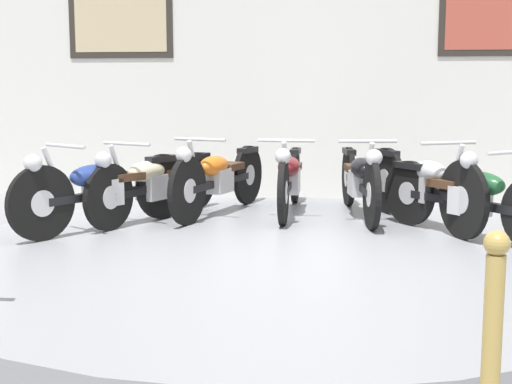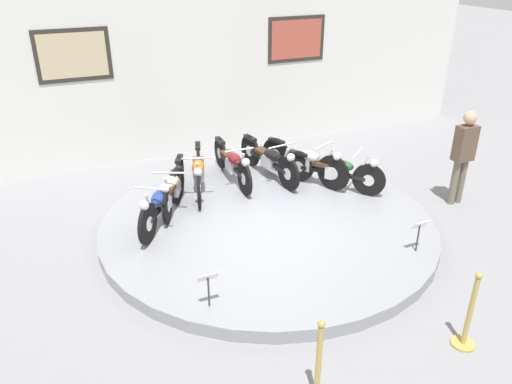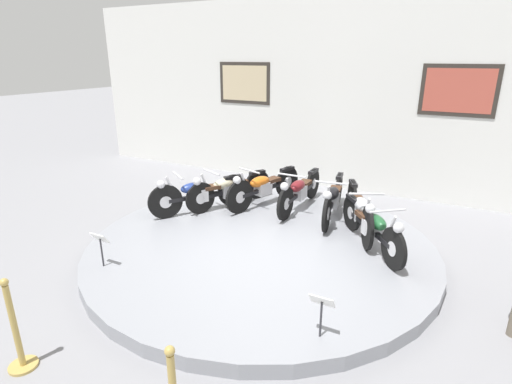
% 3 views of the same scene
% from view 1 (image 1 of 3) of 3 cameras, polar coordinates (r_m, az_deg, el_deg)
% --- Properties ---
extents(ground_plane, '(60.00, 60.00, 0.00)m').
position_cam_1_polar(ground_plane, '(5.75, 1.49, -6.32)').
color(ground_plane, gray).
extents(display_platform, '(5.44, 5.44, 0.19)m').
position_cam_1_polar(display_platform, '(5.73, 1.50, -5.40)').
color(display_platform, gray).
rests_on(display_platform, ground_plane).
extents(back_wall, '(14.00, 0.22, 4.28)m').
position_cam_1_polar(back_wall, '(9.46, 3.79, 12.43)').
color(back_wall, silver).
rests_on(back_wall, ground_plane).
extents(motorcycle_blue, '(1.15, 1.68, 0.79)m').
position_cam_1_polar(motorcycle_blue, '(6.52, -12.16, 0.36)').
color(motorcycle_blue, black).
rests_on(motorcycle_blue, display_platform).
extents(motorcycle_cream, '(0.85, 1.81, 0.78)m').
position_cam_1_polar(motorcycle_cream, '(6.94, -8.19, 0.82)').
color(motorcycle_cream, black).
rests_on(motorcycle_cream, display_platform).
extents(motorcycle_orange, '(0.70, 1.92, 0.80)m').
position_cam_1_polar(motorcycle_orange, '(7.18, -3.03, 1.27)').
color(motorcycle_orange, black).
rests_on(motorcycle_orange, display_platform).
extents(motorcycle_maroon, '(0.54, 1.97, 0.79)m').
position_cam_1_polar(motorcycle_maroon, '(7.23, 2.70, 1.23)').
color(motorcycle_maroon, black).
rests_on(motorcycle_maroon, display_platform).
extents(motorcycle_black, '(0.54, 1.98, 0.80)m').
position_cam_1_polar(motorcycle_black, '(7.08, 8.32, 1.07)').
color(motorcycle_black, black).
rests_on(motorcycle_black, display_platform).
extents(motorcycle_silver, '(0.89, 1.86, 0.81)m').
position_cam_1_polar(motorcycle_silver, '(6.75, 13.26, 0.70)').
color(motorcycle_silver, black).
rests_on(motorcycle_silver, display_platform).
extents(motorcycle_green, '(1.28, 1.54, 0.78)m').
position_cam_1_polar(motorcycle_green, '(6.27, 16.79, -0.25)').
color(motorcycle_green, black).
rests_on(motorcycle_green, display_platform).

